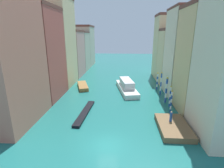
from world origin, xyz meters
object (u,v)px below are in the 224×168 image
(mooring_pole_1, at_px, (170,96))
(waterfront_dock, at_px, (173,127))
(mooring_pole_3, at_px, (161,83))
(motorboat_0, at_px, (83,86))
(mooring_pole_2, at_px, (166,90))
(mooring_pole_0, at_px, (171,101))
(person_on_dock, at_px, (171,117))
(vaporetto_white, at_px, (127,86))
(gondola_black, at_px, (85,113))
(mooring_pole_4, at_px, (157,81))

(mooring_pole_1, bearing_deg, waterfront_dock, -100.37)
(waterfront_dock, xyz_separation_m, mooring_pole_3, (1.08, 14.39, 2.21))
(motorboat_0, bearing_deg, mooring_pole_2, -24.71)
(mooring_pole_1, bearing_deg, mooring_pole_0, -100.71)
(mooring_pole_2, bearing_deg, mooring_pole_0, -92.97)
(mooring_pole_1, relative_size, mooring_pole_2, 0.79)
(mooring_pole_2, height_order, mooring_pole_3, mooring_pole_3)
(person_on_dock, distance_m, motorboat_0, 24.46)
(vaporetto_white, bearing_deg, mooring_pole_0, -57.66)
(vaporetto_white, relative_size, motorboat_0, 1.69)
(mooring_pole_3, distance_m, vaporetto_white, 7.89)
(mooring_pole_1, height_order, mooring_pole_3, mooring_pole_3)
(waterfront_dock, relative_size, vaporetto_white, 0.54)
(waterfront_dock, height_order, gondola_black, waterfront_dock)
(vaporetto_white, bearing_deg, gondola_black, -119.42)
(mooring_pole_0, height_order, gondola_black, mooring_pole_0)
(waterfront_dock, xyz_separation_m, mooring_pole_0, (0.97, 5.41, 1.65))
(mooring_pole_2, height_order, vaporetto_white, mooring_pole_2)
(gondola_black, bearing_deg, vaporetto_white, 60.58)
(person_on_dock, xyz_separation_m, mooring_pole_1, (1.65, 7.06, 0.56))
(waterfront_dock, bearing_deg, person_on_dock, 103.16)
(mooring_pole_1, bearing_deg, gondola_black, -165.47)
(mooring_pole_2, relative_size, mooring_pole_3, 1.00)
(person_on_dock, relative_size, mooring_pole_0, 0.40)
(gondola_black, relative_size, motorboat_0, 1.28)
(vaporetto_white, xyz_separation_m, motorboat_0, (-10.88, 1.67, -0.61))
(gondola_black, bearing_deg, mooring_pole_3, 35.38)
(mooring_pole_0, bearing_deg, motorboat_0, 144.15)
(person_on_dock, bearing_deg, mooring_pole_4, 85.90)
(mooring_pole_0, height_order, mooring_pole_1, mooring_pole_1)
(mooring_pole_2, distance_m, mooring_pole_4, 8.10)
(waterfront_dock, bearing_deg, mooring_pole_3, 85.70)
(mooring_pole_3, relative_size, vaporetto_white, 0.40)
(mooring_pole_3, relative_size, mooring_pole_4, 1.21)
(mooring_pole_0, bearing_deg, waterfront_dock, -100.20)
(waterfront_dock, distance_m, mooring_pole_0, 5.74)
(person_on_dock, xyz_separation_m, motorboat_0, (-16.93, 17.62, -1.08))
(mooring_pole_1, relative_size, mooring_pole_4, 0.96)
(waterfront_dock, relative_size, motorboat_0, 0.91)
(waterfront_dock, bearing_deg, motorboat_0, 132.81)
(mooring_pole_1, distance_m, mooring_pole_4, 10.22)
(mooring_pole_0, relative_size, mooring_pole_1, 0.99)
(mooring_pole_2, relative_size, mooring_pole_4, 1.21)
(mooring_pole_4, bearing_deg, mooring_pole_3, -89.28)
(waterfront_dock, relative_size, person_on_dock, 4.32)
(mooring_pole_1, bearing_deg, vaporetto_white, 130.90)
(gondola_black, bearing_deg, mooring_pole_2, 22.19)
(mooring_pole_0, distance_m, mooring_pole_1, 2.57)
(waterfront_dock, xyz_separation_m, mooring_pole_4, (1.03, 18.14, 1.77))
(mooring_pole_0, xyz_separation_m, mooring_pole_1, (0.48, 2.52, 0.03))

